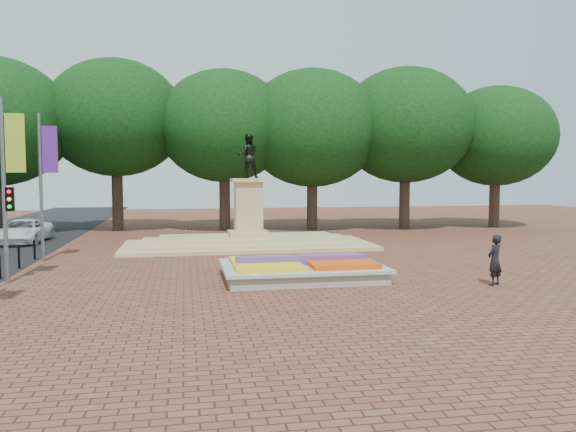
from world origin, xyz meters
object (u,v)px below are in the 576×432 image
object	(u,v)px
flower_bed	(302,269)
van	(23,231)
pedestrian	(495,260)
monument	(248,232)

from	to	relation	value
flower_bed	van	distance (m)	20.07
van	pedestrian	xyz separation A→B (m)	(20.88, -16.92, 0.24)
monument	pedestrian	bearing A→B (deg)	-58.46
monument	van	distance (m)	13.78
monument	van	xyz separation A→B (m)	(-13.10, 4.25, -0.17)
flower_bed	monument	size ratio (longest dim) A/B	0.45
flower_bed	van	bearing A→B (deg)	134.77
flower_bed	pedestrian	bearing A→B (deg)	-21.61
monument	van	bearing A→B (deg)	162.04
flower_bed	monument	bearing A→B (deg)	95.87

